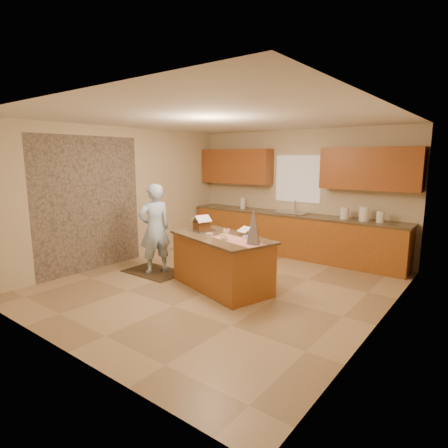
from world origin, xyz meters
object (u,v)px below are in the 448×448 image
(boy, at_px, (155,229))
(island_base, at_px, (221,263))
(tinsel_tree, at_px, (254,227))
(gingerbread_house, at_px, (202,224))

(boy, bearing_deg, island_base, 113.90)
(tinsel_tree, bearing_deg, boy, 178.68)
(island_base, height_order, gingerbread_house, gingerbread_house)
(island_base, relative_size, tinsel_tree, 3.27)
(island_base, xyz_separation_m, tinsel_tree, (0.72, -0.17, 0.71))
(boy, relative_size, gingerbread_house, 5.02)
(boy, bearing_deg, tinsel_tree, 108.03)
(tinsel_tree, height_order, gingerbread_house, tinsel_tree)
(boy, xyz_separation_m, gingerbread_house, (0.94, 0.22, 0.16))
(tinsel_tree, xyz_separation_m, boy, (-2.17, 0.05, -0.29))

